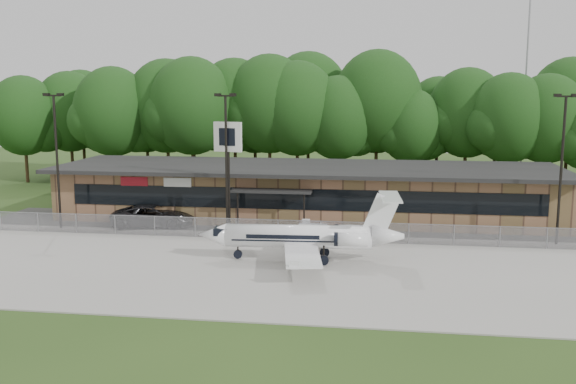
% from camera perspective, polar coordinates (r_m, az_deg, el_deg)
% --- Properties ---
extents(ground, '(160.00, 160.00, 0.00)m').
position_cam_1_polar(ground, '(30.78, -3.52, -10.90)').
color(ground, '#274217').
rests_on(ground, ground).
extents(apron, '(64.00, 18.00, 0.08)m').
position_cam_1_polar(apron, '(38.25, -1.07, -6.78)').
color(apron, '#9E9B93').
rests_on(apron, ground).
extents(parking_lot, '(50.00, 9.00, 0.06)m').
position_cam_1_polar(parking_lot, '(49.29, 1.09, -3.15)').
color(parking_lot, '#383835').
rests_on(parking_lot, ground).
extents(terminal, '(41.00, 11.65, 4.30)m').
position_cam_1_polar(terminal, '(53.23, 1.69, 0.12)').
color(terminal, '#8F6247').
rests_on(terminal, ground).
extents(fence, '(46.00, 0.04, 1.52)m').
position_cam_1_polar(fence, '(44.78, 0.37, -3.44)').
color(fence, gray).
rests_on(fence, ground).
extents(treeline, '(72.00, 12.00, 15.00)m').
position_cam_1_polar(treeline, '(70.60, 3.39, 6.69)').
color(treeline, '#153310').
rests_on(treeline, ground).
extents(radio_mast, '(0.20, 0.20, 25.00)m').
position_cam_1_polar(radio_mast, '(77.98, 20.42, 10.05)').
color(radio_mast, gray).
rests_on(radio_mast, ground).
extents(light_pole_left, '(1.55, 0.30, 10.23)m').
position_cam_1_polar(light_pole_left, '(51.00, -19.88, 3.48)').
color(light_pole_left, black).
rests_on(light_pole_left, ground).
extents(light_pole_mid, '(1.55, 0.30, 10.23)m').
position_cam_1_polar(light_pole_mid, '(46.33, -5.51, 3.47)').
color(light_pole_mid, black).
rests_on(light_pole_mid, ground).
extents(light_pole_right, '(1.55, 0.30, 10.23)m').
position_cam_1_polar(light_pole_right, '(46.60, 23.18, 2.80)').
color(light_pole_right, black).
rests_on(light_pole_right, ground).
extents(business_jet, '(12.74, 11.35, 4.29)m').
position_cam_1_polar(business_jet, '(39.39, 1.58, -4.07)').
color(business_jet, white).
rests_on(business_jet, ground).
extents(suv, '(6.64, 3.83, 1.74)m').
position_cam_1_polar(suv, '(50.32, -11.90, -2.12)').
color(suv, '#2D2D30').
rests_on(suv, ground).
extents(pole_sign, '(2.15, 0.69, 8.19)m').
position_cam_1_polar(pole_sign, '(46.58, -5.36, 3.86)').
color(pole_sign, black).
rests_on(pole_sign, ground).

